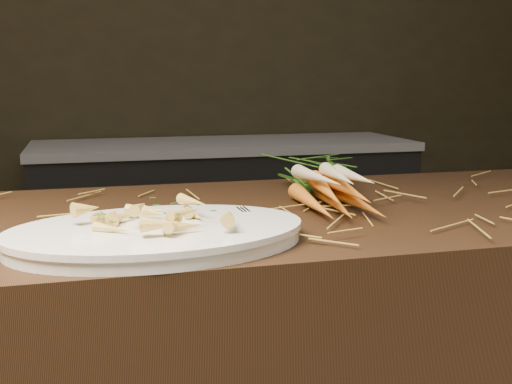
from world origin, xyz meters
TOP-DOWN VIEW (x-y plane):
  - back_counter at (0.30, 2.18)m, footprint 1.82×0.62m
  - straw_bedding at (0.00, 0.30)m, footprint 1.40×0.60m
  - root_veg_bunch at (0.12, 0.39)m, footprint 0.20×0.50m
  - serving_platter at (-0.26, 0.10)m, footprint 0.48×0.34m
  - roasted_veg_heap at (-0.26, 0.10)m, footprint 0.23×0.18m
  - serving_fork at (-0.09, 0.09)m, footprint 0.02×0.17m

SIDE VIEW (x-z plane):
  - back_counter at x=0.30m, z-range 0.00..0.84m
  - straw_bedding at x=0.00m, z-range 0.90..0.92m
  - serving_platter at x=-0.26m, z-range 0.90..0.92m
  - serving_fork at x=-0.09m, z-range 0.92..0.93m
  - root_veg_bunch at x=0.12m, z-range 0.90..0.99m
  - roasted_veg_heap at x=-0.26m, z-range 0.92..0.97m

